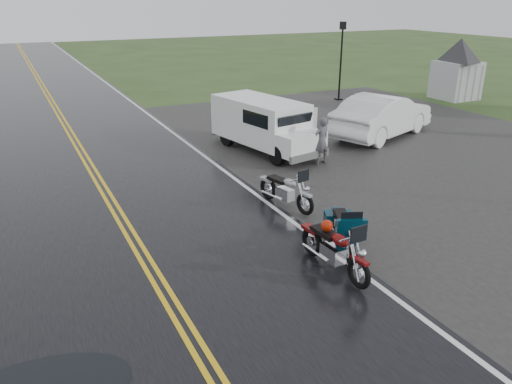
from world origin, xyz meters
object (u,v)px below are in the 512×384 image
at_px(motorcycle_silver, 305,196).
at_px(lamp_post_far_right, 341,61).
at_px(visitor_center, 460,54).
at_px(sedan_white, 382,116).
at_px(motorcycle_teal, 351,242).
at_px(motorcycle_red, 360,262).
at_px(van_white, 278,138).
at_px(person_at_van, 321,141).

distance_m(motorcycle_silver, lamp_post_far_right, 15.78).
distance_m(visitor_center, sedan_white, 10.08).
distance_m(motorcycle_teal, sedan_white, 10.79).
height_order(motorcycle_red, lamp_post_far_right, lamp_post_far_right).
xyz_separation_m(visitor_center, van_white, (-14.36, -5.90, -1.45)).
height_order(motorcycle_red, motorcycle_silver, motorcycle_red).
height_order(motorcycle_red, person_at_van, person_at_van).
bearing_deg(visitor_center, motorcycle_red, -141.46).
bearing_deg(motorcycle_teal, lamp_post_far_right, 79.53).
bearing_deg(van_white, visitor_center, 11.24).
distance_m(motorcycle_red, motorcycle_teal, 0.91).
xyz_separation_m(motorcycle_silver, lamp_post_far_right, (9.77, 12.31, 1.47)).
relative_size(motorcycle_red, motorcycle_silver, 1.06).
distance_m(motorcycle_teal, van_white, 6.80).
height_order(motorcycle_silver, sedan_white, sedan_white).
bearing_deg(motorcycle_teal, motorcycle_silver, 103.32).
relative_size(motorcycle_red, van_white, 0.44).
bearing_deg(person_at_van, visitor_center, -163.06).
relative_size(motorcycle_teal, sedan_white, 0.38).
bearing_deg(sedan_white, motorcycle_red, 117.60).
xyz_separation_m(visitor_center, motorcycle_silver, (-15.73, -9.85, -1.81)).
xyz_separation_m(motorcycle_teal, van_white, (1.86, 6.53, 0.37)).
height_order(visitor_center, motorcycle_silver, visitor_center).
height_order(motorcycle_teal, lamp_post_far_right, lamp_post_far_right).
xyz_separation_m(visitor_center, sedan_white, (-8.86, -4.55, -1.56)).
relative_size(visitor_center, motorcycle_silver, 8.07).
xyz_separation_m(motorcycle_teal, person_at_van, (3.23, 6.01, 0.22)).
xyz_separation_m(motorcycle_red, lamp_post_far_right, (10.67, 15.70, 1.43)).
relative_size(motorcycle_silver, lamp_post_far_right, 0.48).
bearing_deg(motorcycle_silver, van_white, 58.27).
xyz_separation_m(van_white, lamp_post_far_right, (8.41, 8.36, 1.11)).
bearing_deg(van_white, sedan_white, 2.69).
xyz_separation_m(motorcycle_red, van_white, (2.26, 7.34, 0.32)).
bearing_deg(lamp_post_far_right, van_white, -135.18).
height_order(visitor_center, van_white, visitor_center).
bearing_deg(lamp_post_far_right, person_at_van, -128.40).
relative_size(van_white, lamp_post_far_right, 1.17).
relative_size(motorcycle_teal, person_at_van, 1.23).
bearing_deg(sedan_white, motorcycle_teal, 116.34).
bearing_deg(person_at_van, motorcycle_teal, 52.36).
relative_size(motorcycle_red, person_at_van, 1.33).
bearing_deg(person_at_van, motorcycle_silver, 42.03).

